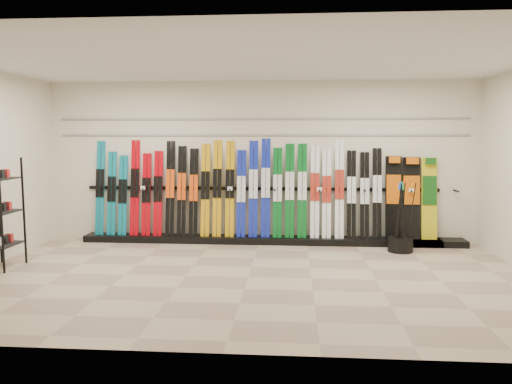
{
  "coord_description": "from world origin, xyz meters",
  "views": [
    {
      "loc": [
        0.63,
        -6.83,
        1.97
      ],
      "look_at": [
        0.04,
        1.0,
        1.1
      ],
      "focal_mm": 35.0,
      "sensor_mm": 36.0,
      "label": 1
    }
  ],
  "objects": [
    {
      "name": "floor",
      "position": [
        0.0,
        0.0,
        0.0
      ],
      "size": [
        8.0,
        8.0,
        0.0
      ],
      "primitive_type": "plane",
      "color": "gray",
      "rests_on": "ground"
    },
    {
      "name": "snowboards",
      "position": [
        2.76,
        2.35,
        0.86
      ],
      "size": [
        0.92,
        0.23,
        1.5
      ],
      "color": "black",
      "rests_on": "ski_rack_base"
    },
    {
      "name": "skis",
      "position": [
        -0.44,
        2.36,
        0.96
      ],
      "size": [
        5.37,
        0.29,
        1.82
      ],
      "color": "#0B6E85",
      "rests_on": "ski_rack_base"
    },
    {
      "name": "ski_rack_base",
      "position": [
        0.22,
        2.28,
        0.06
      ],
      "size": [
        8.0,
        0.4,
        0.12
      ],
      "primitive_type": "cube",
      "color": "black",
      "rests_on": "floor"
    },
    {
      "name": "accessory_rack",
      "position": [
        -3.75,
        0.24,
        0.83
      ],
      "size": [
        0.4,
        0.6,
        1.66
      ],
      "primitive_type": "cube",
      "color": "black",
      "rests_on": "floor"
    },
    {
      "name": "back_wall",
      "position": [
        0.0,
        2.5,
        1.5
      ],
      "size": [
        8.0,
        0.0,
        8.0
      ],
      "primitive_type": "plane",
      "rotation": [
        1.57,
        0.0,
        0.0
      ],
      "color": "beige",
      "rests_on": "floor"
    },
    {
      "name": "slatwall_rail_0",
      "position": [
        0.0,
        2.48,
        2.0
      ],
      "size": [
        7.6,
        0.02,
        0.03
      ],
      "primitive_type": "cube",
      "color": "gray",
      "rests_on": "back_wall"
    },
    {
      "name": "slatwall_rail_1",
      "position": [
        0.0,
        2.48,
        2.3
      ],
      "size": [
        7.6,
        0.02,
        0.03
      ],
      "primitive_type": "cube",
      "color": "gray",
      "rests_on": "back_wall"
    },
    {
      "name": "ski_poles",
      "position": [
        2.47,
        1.78,
        0.61
      ],
      "size": [
        0.35,
        0.28,
        1.18
      ],
      "color": "black",
      "rests_on": "pole_bin"
    },
    {
      "name": "ceiling",
      "position": [
        0.0,
        0.0,
        3.0
      ],
      "size": [
        8.0,
        8.0,
        0.0
      ],
      "primitive_type": "plane",
      "rotation": [
        3.14,
        0.0,
        0.0
      ],
      "color": "silver",
      "rests_on": "back_wall"
    },
    {
      "name": "pole_bin",
      "position": [
        2.47,
        1.76,
        0.12
      ],
      "size": [
        0.43,
        0.43,
        0.25
      ],
      "primitive_type": "cylinder",
      "color": "black",
      "rests_on": "floor"
    }
  ]
}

